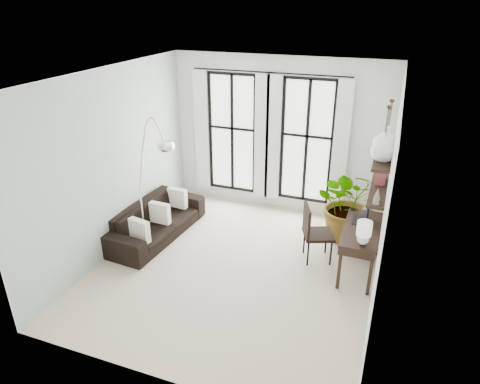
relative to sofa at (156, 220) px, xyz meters
The scene contains 16 objects.
floor 1.89m from the sofa, 15.01° to the right, with size 5.00×5.00×0.00m, color beige.
ceiling 3.42m from the sofa, 15.01° to the right, with size 5.00×5.00×0.00m, color white.
wall_left 1.43m from the sofa, 133.00° to the right, with size 5.00×5.00×0.00m, color #A2B5AE.
wall_right 4.27m from the sofa, ahead, with size 5.00×5.00×0.00m, color white.
wall_back 2.99m from the sofa, 48.26° to the left, with size 4.50×4.50×0.00m, color white.
windows 2.80m from the sofa, 50.58° to the left, with size 3.26×0.13×2.65m.
wall_shelves 4.16m from the sofa, ahead, with size 0.25×1.30×0.60m.
sofa is the anchor object (origin of this frame).
throw_pillows 0.20m from the sofa, ahead, with size 0.40×1.52×0.40m.
plant 3.66m from the sofa, 18.93° to the left, with size 1.30×1.13×1.45m, color #2D7228.
desk 3.77m from the sofa, ahead, with size 0.58×1.36×1.19m.
desk_chair 2.98m from the sofa, ahead, with size 0.64×0.64×1.03m.
arc_lamp 1.43m from the sofa, 45.32° to the right, with size 0.74×0.66×2.37m.
buddha 3.90m from the sofa, 14.97° to the left, with size 0.44×0.44×0.79m.
vase_a 4.37m from the sofa, ahead, with size 0.37×0.37×0.38m, color white.
vase_b 4.37m from the sofa, ahead, with size 0.37×0.37×0.38m, color white.
Camera 1 is at (2.19, -5.69, 4.20)m, focal length 32.00 mm.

